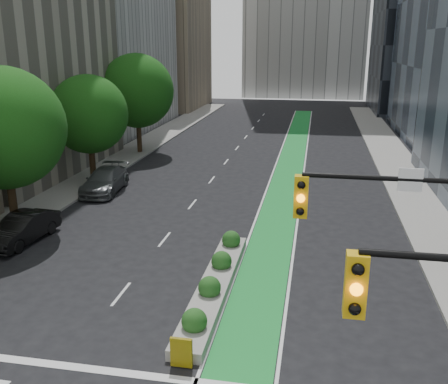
% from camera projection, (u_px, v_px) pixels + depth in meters
% --- Properties ---
extents(sidewalk_left, '(3.60, 90.00, 0.15)m').
position_uv_depth(sidewalk_left, '(101.00, 170.00, 39.83)').
color(sidewalk_left, gray).
rests_on(sidewalk_left, ground).
extents(sidewalk_right, '(3.60, 90.00, 0.15)m').
position_uv_depth(sidewalk_right, '(410.00, 185.00, 35.70)').
color(sidewalk_right, gray).
rests_on(sidewalk_right, ground).
extents(bike_lane_paint, '(2.20, 70.00, 0.01)m').
position_uv_depth(bike_lane_paint, '(290.00, 164.00, 41.97)').
color(bike_lane_paint, '#198C34').
rests_on(bike_lane_paint, ground).
extents(building_tan_far, '(14.00, 16.00, 26.00)m').
position_uv_depth(building_tan_far, '(156.00, 21.00, 76.17)').
color(building_tan_far, tan).
rests_on(building_tan_far, ground).
extents(building_dark_end, '(14.00, 18.00, 28.00)m').
position_uv_depth(building_dark_end, '(430.00, 12.00, 70.77)').
color(building_dark_end, black).
rests_on(building_dark_end, ground).
extents(tree_mid, '(6.40, 6.40, 8.78)m').
position_uv_depth(tree_mid, '(3.00, 128.00, 25.87)').
color(tree_mid, black).
rests_on(tree_mid, ground).
extents(tree_midfar, '(5.60, 5.60, 7.76)m').
position_uv_depth(tree_midfar, '(89.00, 114.00, 35.47)').
color(tree_midfar, black).
rests_on(tree_midfar, ground).
extents(tree_far, '(6.60, 6.60, 9.00)m').
position_uv_depth(tree_far, '(137.00, 91.00, 44.67)').
color(tree_far, black).
rests_on(tree_far, ground).
extents(median_planter, '(1.20, 10.26, 1.10)m').
position_uv_depth(median_planter, '(215.00, 282.00, 20.55)').
color(median_planter, gray).
rests_on(median_planter, ground).
extents(parked_car_left_mid, '(1.99, 4.66, 1.49)m').
position_uv_depth(parked_car_left_mid, '(22.00, 228.00, 25.42)').
color(parked_car_left_mid, black).
rests_on(parked_car_left_mid, ground).
extents(parked_car_left_far, '(2.67, 5.63, 1.59)m').
position_uv_depth(parked_car_left_far, '(105.00, 180.00, 34.14)').
color(parked_car_left_far, '#595C5F').
rests_on(parked_car_left_far, ground).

